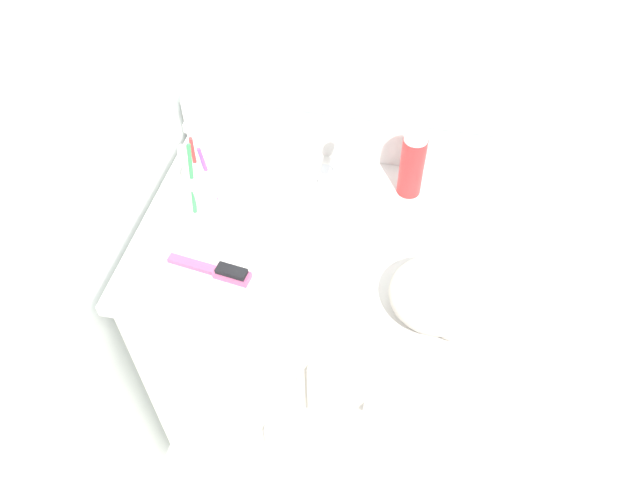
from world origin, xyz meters
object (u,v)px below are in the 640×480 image
object	(u,v)px
hairbrush	(220,271)
hand_towel	(441,299)
toothbrush_cup	(200,185)
shaving_cream_can	(412,163)

from	to	relation	value
hairbrush	hand_towel	size ratio (longest dim) A/B	0.97
toothbrush_cup	hairbrush	distance (m)	0.23
hand_towel	toothbrush_cup	bearing A→B (deg)	160.52
toothbrush_cup	hairbrush	bearing A→B (deg)	-61.94
toothbrush_cup	shaving_cream_can	distance (m)	0.49
hairbrush	toothbrush_cup	bearing A→B (deg)	125.88
shaving_cream_can	toothbrush_cup	bearing A→B (deg)	-163.50
toothbrush_cup	shaving_cream_can	size ratio (longest dim) A/B	1.13
toothbrush_cup	hand_towel	distance (m)	0.61
toothbrush_cup	hairbrush	size ratio (longest dim) A/B	1.06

